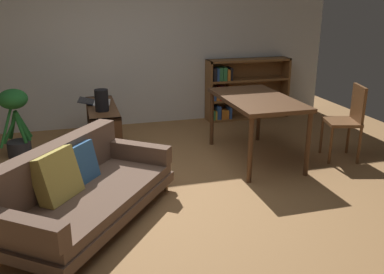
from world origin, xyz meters
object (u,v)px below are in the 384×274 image
at_px(media_console, 103,129).
at_px(bookshelf, 241,89).
at_px(fabric_couch, 79,189).
at_px(dining_table, 256,104).
at_px(desk_speaker, 102,100).
at_px(dining_chair_near, 348,118).
at_px(open_laptop, 96,102).
at_px(potted_floor_plant, 15,118).

height_order(media_console, bookshelf, bookshelf).
bearing_deg(fabric_couch, bookshelf, 46.24).
relative_size(media_console, bookshelf, 0.88).
bearing_deg(dining_table, desk_speaker, 163.04).
height_order(media_console, dining_chair_near, dining_chair_near).
bearing_deg(media_console, desk_speaker, -92.51).
relative_size(open_laptop, dining_chair_near, 0.47).
bearing_deg(dining_chair_near, potted_floor_plant, 162.97).
xyz_separation_m(fabric_couch, dining_table, (2.20, 1.02, 0.41)).
distance_m(fabric_couch, desk_speaker, 1.68).
bearing_deg(fabric_couch, dining_table, 24.75).
relative_size(open_laptop, bookshelf, 0.32).
distance_m(media_console, dining_chair_near, 3.18).
bearing_deg(open_laptop, desk_speaker, -83.84).
relative_size(fabric_couch, open_laptop, 4.42).
bearing_deg(potted_floor_plant, open_laptop, 3.91).
bearing_deg(potted_floor_plant, dining_table, -17.60).
bearing_deg(dining_table, fabric_couch, -155.25).
bearing_deg(fabric_couch, desk_speaker, 77.39).
xyz_separation_m(dining_table, dining_chair_near, (1.12, -0.31, -0.18)).
xyz_separation_m(desk_speaker, bookshelf, (2.41, 1.31, -0.26)).
xyz_separation_m(fabric_couch, media_console, (0.36, 1.82, -0.01)).
xyz_separation_m(media_console, bookshelf, (2.40, 1.06, 0.19)).
bearing_deg(dining_chair_near, bookshelf, 104.45).
xyz_separation_m(open_laptop, dining_chair_near, (3.02, -1.31, -0.10)).
bearing_deg(dining_table, dining_chair_near, -15.53).
xyz_separation_m(potted_floor_plant, bookshelf, (3.49, 0.94, -0.01)).
bearing_deg(dining_chair_near, media_console, 159.29).
distance_m(desk_speaker, bookshelf, 2.76).
height_order(fabric_couch, potted_floor_plant, potted_floor_plant).
bearing_deg(media_console, open_laptop, 106.83).
xyz_separation_m(fabric_couch, bookshelf, (2.77, 2.89, 0.19)).
relative_size(potted_floor_plant, bookshelf, 0.62).
bearing_deg(open_laptop, bookshelf, 19.55).
height_order(desk_speaker, bookshelf, bookshelf).
xyz_separation_m(media_console, potted_floor_plant, (-1.09, 0.12, 0.21)).
bearing_deg(media_console, dining_chair_near, -20.71).
distance_m(media_console, desk_speaker, 0.51).
bearing_deg(desk_speaker, dining_table, -16.96).
relative_size(fabric_couch, media_console, 1.60).
height_order(fabric_couch, media_console, fabric_couch).
height_order(open_laptop, dining_table, dining_table).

